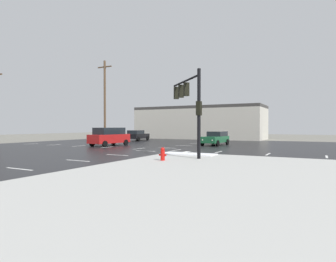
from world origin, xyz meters
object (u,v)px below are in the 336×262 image
at_px(sedan_white, 107,136).
at_px(utility_pole_far, 105,100).
at_px(fire_hydrant, 163,154).
at_px(sedan_black, 137,135).
at_px(traffic_signal_mast, 189,99).
at_px(sedan_green, 216,138).
at_px(suv_red, 109,136).

xyz_separation_m(sedan_white, utility_pole_far, (2.29, -3.09, 4.71)).
relative_size(fire_hydrant, sedan_black, 0.17).
distance_m(traffic_signal_mast, sedan_green, 14.12).
bearing_deg(sedan_white, traffic_signal_mast, -124.20).
relative_size(suv_red, sedan_white, 1.08).
distance_m(fire_hydrant, sedan_black, 26.65).
distance_m(sedan_black, sedan_white, 4.86).
xyz_separation_m(sedan_green, utility_pole_far, (-14.06, -2.78, 4.71)).
height_order(traffic_signal_mast, utility_pole_far, utility_pole_far).
bearing_deg(sedan_white, fire_hydrant, -130.54).
bearing_deg(utility_pole_far, fire_hydrant, -40.50).
bearing_deg(sedan_green, fire_hydrant, 11.24).
height_order(sedan_black, sedan_green, same).
xyz_separation_m(sedan_black, sedan_green, (13.92, -4.51, 0.00)).
distance_m(fire_hydrant, suv_red, 16.06).
bearing_deg(traffic_signal_mast, suv_red, 17.30).
distance_m(traffic_signal_mast, utility_pole_far, 19.85).
relative_size(sedan_green, sedan_white, 1.01).
xyz_separation_m(traffic_signal_mast, sedan_green, (-2.58, 13.50, -3.25)).
bearing_deg(fire_hydrant, sedan_green, 97.62).
xyz_separation_m(traffic_signal_mast, sedan_white, (-18.93, 13.81, -3.25)).
bearing_deg(suv_red, sedan_white, 47.47).
distance_m(sedan_black, sedan_green, 14.63).
bearing_deg(utility_pole_far, sedan_green, 11.18).
xyz_separation_m(fire_hydrant, sedan_green, (-2.23, 16.69, 0.32)).
bearing_deg(sedan_green, sedan_white, -87.47).
distance_m(sedan_green, utility_pole_far, 15.08).
distance_m(traffic_signal_mast, suv_red, 14.86).
relative_size(traffic_signal_mast, sedan_black, 1.22).
xyz_separation_m(suv_red, sedan_white, (-6.14, 6.87, -0.24)).
relative_size(sedan_black, utility_pole_far, 0.44).
bearing_deg(utility_pole_far, traffic_signal_mast, -32.81).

